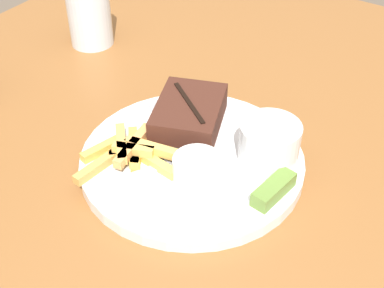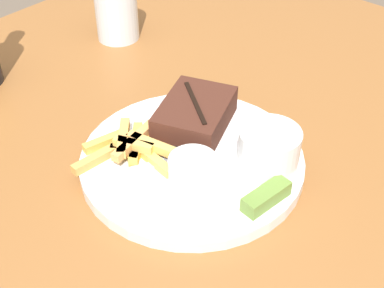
{
  "view_description": "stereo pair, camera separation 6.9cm",
  "coord_description": "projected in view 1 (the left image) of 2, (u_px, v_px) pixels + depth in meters",
  "views": [
    {
      "loc": [
        -0.44,
        -0.29,
        1.23
      ],
      "look_at": [
        0.0,
        0.0,
        0.8
      ],
      "focal_mm": 50.0,
      "sensor_mm": 36.0,
      "label": 1
    },
    {
      "loc": [
        -0.4,
        -0.35,
        1.23
      ],
      "look_at": [
        0.0,
        0.0,
        0.8
      ],
      "focal_mm": 50.0,
      "sensor_mm": 36.0,
      "label": 2
    }
  ],
  "objects": [
    {
      "name": "knife_utensil",
      "position": [
        174.0,
        141.0,
        0.72
      ],
      "size": [
        0.11,
        0.14,
        0.01
      ],
      "rotation": [
        0.0,
        0.0,
        0.93
      ],
      "color": "#B7B7BC",
      "rests_on": "dinner_plate"
    },
    {
      "name": "fork_utensil",
      "position": [
        138.0,
        174.0,
        0.67
      ],
      "size": [
        0.12,
        0.07,
        0.0
      ],
      "rotation": [
        0.0,
        0.0,
        5.81
      ],
      "color": "#B7B7BC",
      "rests_on": "dinner_plate"
    },
    {
      "name": "dining_table",
      "position": [
        192.0,
        207.0,
        0.76
      ],
      "size": [
        1.25,
        1.14,
        0.76
      ],
      "color": "#935B2D",
      "rests_on": "ground_plane"
    },
    {
      "name": "drinking_glass",
      "position": [
        89.0,
        14.0,
        0.94
      ],
      "size": [
        0.08,
        0.08,
        0.11
      ],
      "color": "silver",
      "rests_on": "dining_table"
    },
    {
      "name": "steak_portion",
      "position": [
        189.0,
        115.0,
        0.74
      ],
      "size": [
        0.14,
        0.12,
        0.04
      ],
      "color": "#472319",
      "rests_on": "dinner_plate"
    },
    {
      "name": "dinner_plate",
      "position": [
        192.0,
        161.0,
        0.71
      ],
      "size": [
        0.29,
        0.29,
        0.02
      ],
      "color": "white",
      "rests_on": "dining_table"
    },
    {
      "name": "fries_pile",
      "position": [
        133.0,
        151.0,
        0.69
      ],
      "size": [
        0.15,
        0.12,
        0.02
      ],
      "color": "#EDB356",
      "rests_on": "dinner_plate"
    },
    {
      "name": "coleslaw_cup",
      "position": [
        270.0,
        141.0,
        0.67
      ],
      "size": [
        0.08,
        0.08,
        0.06
      ],
      "color": "white",
      "rests_on": "dinner_plate"
    },
    {
      "name": "dipping_sauce_cup",
      "position": [
        197.0,
        168.0,
        0.66
      ],
      "size": [
        0.06,
        0.06,
        0.03
      ],
      "color": "silver",
      "rests_on": "dinner_plate"
    },
    {
      "name": "pickle_spear",
      "position": [
        274.0,
        189.0,
        0.64
      ],
      "size": [
        0.07,
        0.03,
        0.02
      ],
      "color": "olive",
      "rests_on": "dinner_plate"
    }
  ]
}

